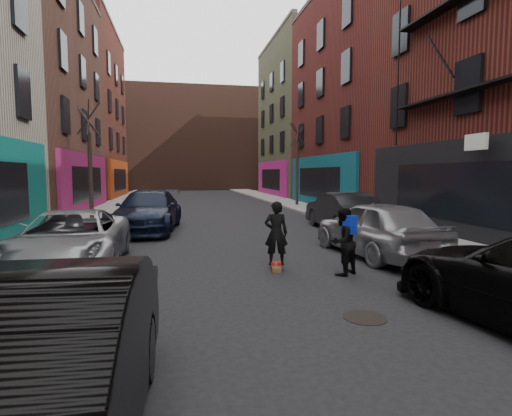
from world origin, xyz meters
name	(u,v)px	position (x,y,z in m)	size (l,w,h in m)	color
sidewalk_left	(123,202)	(-6.25, 30.00, 0.07)	(2.50, 84.00, 0.13)	gray
sidewalk_right	(277,200)	(6.25, 30.00, 0.07)	(2.50, 84.00, 0.13)	gray
buildings_right	(477,65)	(13.50, 16.00, 8.00)	(12.00, 56.00, 16.00)	#4E2A21
building_far	(191,140)	(0.00, 56.00, 7.00)	(40.00, 10.00, 14.00)	#47281E
tree_left_far	(90,152)	(-6.20, 18.00, 3.38)	(2.00, 2.00, 6.50)	black
tree_right_far	(297,156)	(6.20, 24.00, 3.53)	(2.00, 2.00, 6.80)	black
parked_left_mid	(20,386)	(-3.20, 0.28, 0.78)	(1.65, 4.74, 1.56)	black
parked_left_far	(71,240)	(-4.60, 7.45, 0.72)	(2.39, 5.19, 1.44)	#9C9FA4
parked_left_end	(148,211)	(-3.20, 13.74, 0.81)	(2.28, 5.60, 1.63)	black
parked_right_far	(377,228)	(3.48, 7.47, 0.80)	(1.89, 4.71, 1.60)	#92949A
parked_right_end	(342,211)	(4.60, 12.52, 0.78)	(1.66, 4.75, 1.57)	black
skateboard	(276,267)	(0.32, 6.53, 0.05)	(0.22, 0.80, 0.10)	brown
skateboarder	(276,233)	(0.32, 6.53, 0.89)	(0.57, 0.38, 1.57)	black
pedestrian	(343,241)	(1.68, 5.67, 0.79)	(0.95, 0.90, 1.55)	black
manhole	(365,318)	(0.93, 3.02, 0.01)	(0.70, 0.70, 0.01)	black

